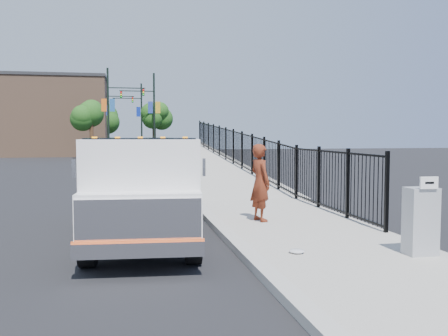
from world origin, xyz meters
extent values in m
plane|color=black|center=(0.00, 0.00, 0.00)|extent=(120.00, 120.00, 0.00)
cube|color=#9E998E|center=(1.93, -2.00, 0.06)|extent=(3.55, 12.00, 0.12)
cube|color=#ADAAA3|center=(0.00, -2.00, 0.08)|extent=(0.30, 12.00, 0.16)
cube|color=#9E998E|center=(2.12, 16.00, 0.00)|extent=(3.95, 24.06, 3.19)
cube|color=black|center=(3.55, 12.00, 0.90)|extent=(0.10, 28.00, 1.80)
cube|color=black|center=(-1.76, -0.65, 0.49)|extent=(1.37, 6.08, 0.20)
cube|color=white|center=(-1.93, -2.68, 1.37)|extent=(2.23, 2.11, 1.77)
cube|color=white|center=(-2.02, -3.79, 0.93)|extent=(2.13, 0.79, 0.89)
cube|color=silver|center=(-2.04, -4.11, 0.93)|extent=(2.04, 0.23, 0.75)
cube|color=silver|center=(-2.05, -4.18, 0.49)|extent=(2.13, 0.33, 0.25)
cube|color=#E75622|center=(-2.05, -4.18, 0.62)|extent=(2.12, 0.21, 0.05)
cube|color=black|center=(-1.95, -2.90, 1.91)|extent=(2.04, 1.30, 0.75)
cube|color=white|center=(-1.67, 0.50, 1.37)|extent=(2.42, 3.88, 1.51)
cube|color=silver|center=(-3.10, -3.48, 1.77)|extent=(0.06, 0.06, 0.31)
cube|color=silver|center=(-0.89, -3.65, 1.77)|extent=(0.06, 0.06, 0.31)
cube|color=orange|center=(-2.77, -3.15, 2.28)|extent=(0.09, 0.08, 0.05)
cube|color=orange|center=(-2.37, -3.18, 2.28)|extent=(0.09, 0.08, 0.05)
cube|color=orange|center=(-1.97, -3.21, 2.28)|extent=(0.09, 0.08, 0.05)
cube|color=orange|center=(-1.57, -3.24, 2.28)|extent=(0.09, 0.08, 0.05)
cube|color=orange|center=(-1.17, -3.28, 2.28)|extent=(0.09, 0.08, 0.05)
cylinder|color=black|center=(-2.91, -3.23, 0.44)|extent=(0.35, 0.91, 0.89)
cylinder|color=black|center=(-1.05, -3.37, 0.44)|extent=(0.35, 0.91, 0.89)
cylinder|color=black|center=(-2.56, 1.11, 0.44)|extent=(0.35, 0.91, 0.89)
cylinder|color=black|center=(-0.70, 0.96, 0.44)|extent=(0.35, 0.91, 0.89)
cylinder|color=black|center=(-2.48, 2.08, 0.44)|extent=(0.35, 0.91, 0.89)
cylinder|color=black|center=(-0.62, 1.93, 0.44)|extent=(0.35, 0.91, 0.89)
imported|color=#612413|center=(1.15, 0.01, 1.11)|extent=(0.65, 0.82, 1.98)
cube|color=gray|center=(3.10, -4.02, 0.75)|extent=(0.55, 0.40, 1.25)
cube|color=white|center=(3.10, -4.24, 1.48)|extent=(0.35, 0.04, 0.22)
ellipsoid|color=silver|center=(0.90, -3.46, 0.16)|extent=(0.30, 0.30, 0.07)
cylinder|color=black|center=(-3.51, 32.37, 4.00)|extent=(0.18, 0.18, 8.00)
cube|color=black|center=(-1.91, 32.37, 6.30)|extent=(3.20, 0.08, 0.08)
cube|color=black|center=(-0.47, 32.37, 5.95)|extent=(0.18, 0.22, 0.60)
cube|color=#20528F|center=(-3.16, 32.37, 4.80)|extent=(0.45, 0.04, 1.10)
cube|color=#D55E17|center=(-3.86, 32.37, 4.80)|extent=(0.45, 0.04, 1.10)
cylinder|color=black|center=(0.65, 35.42, 4.00)|extent=(0.18, 0.18, 8.00)
cube|color=black|center=(-0.95, 35.42, 6.30)|extent=(3.20, 0.08, 0.08)
cube|color=black|center=(-2.39, 35.42, 5.95)|extent=(0.18, 0.22, 0.60)
cube|color=gold|center=(1.00, 35.42, 4.80)|extent=(0.45, 0.04, 1.10)
cube|color=navy|center=(0.30, 35.42, 4.80)|extent=(0.45, 0.04, 1.10)
cylinder|color=black|center=(-4.25, 42.56, 4.00)|extent=(0.18, 0.18, 8.00)
cube|color=black|center=(-2.65, 42.56, 6.30)|extent=(3.20, 0.08, 0.08)
cube|color=black|center=(-1.21, 42.56, 5.95)|extent=(0.18, 0.22, 0.60)
cube|color=#243BA5|center=(-3.90, 42.56, 4.80)|extent=(0.45, 0.04, 1.10)
cube|color=#C66A16|center=(-4.60, 42.56, 4.80)|extent=(0.45, 0.04, 1.10)
cylinder|color=black|center=(-0.17, 45.50, 4.00)|extent=(0.18, 0.18, 8.00)
cube|color=black|center=(-1.77, 45.50, 6.30)|extent=(3.20, 0.08, 0.08)
cube|color=black|center=(-3.21, 45.50, 5.95)|extent=(0.18, 0.22, 0.60)
cube|color=#D95D15|center=(0.18, 45.50, 4.80)|extent=(0.45, 0.04, 1.10)
cube|color=#0D279B|center=(-0.52, 45.50, 4.80)|extent=(0.45, 0.04, 1.10)
cylinder|color=#382314|center=(-5.08, 34.68, 1.60)|extent=(0.36, 0.36, 3.20)
sphere|color=#194714|center=(-5.08, 34.68, 4.00)|extent=(2.48, 2.48, 2.48)
cylinder|color=#382314|center=(0.79, 38.12, 1.60)|extent=(0.36, 0.36, 3.20)
sphere|color=#194714|center=(0.79, 38.12, 4.00)|extent=(2.10, 2.10, 2.10)
cylinder|color=#382314|center=(-4.39, 46.73, 1.60)|extent=(0.36, 0.36, 3.20)
sphere|color=#194714|center=(-4.39, 46.73, 4.00)|extent=(3.29, 3.29, 3.29)
cube|color=#8C664C|center=(-9.00, 44.00, 4.00)|extent=(10.00, 10.00, 8.00)
camera|label=1|loc=(-2.27, -12.23, 2.37)|focal=40.00mm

